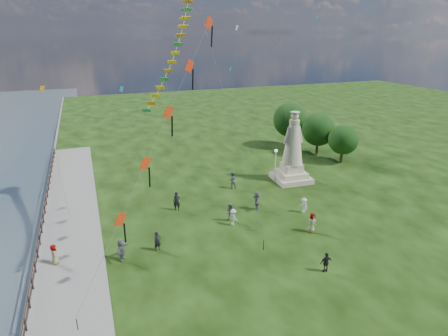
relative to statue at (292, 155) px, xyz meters
name	(u,v)px	position (x,y,z in m)	size (l,w,h in m)	color
waterfront	(54,250)	(-25.49, -6.47, -3.15)	(200.00, 200.00, 1.51)	#354550
statue	(292,155)	(0.00, 0.00, 0.00)	(4.24, 4.24, 8.16)	#C6B095
lamppost	(276,158)	(-2.06, 0.19, -0.20)	(0.37, 0.37, 4.00)	silver
tree_row	(309,127)	(7.82, 8.68, 0.76)	(7.35, 13.45, 6.80)	#382314
person_0	(157,241)	(-17.68, -9.52, -2.25)	(0.61, 0.40, 1.67)	black
person_1	(230,213)	(-10.49, -7.05, -2.18)	(0.88, 0.54, 1.81)	#595960
person_2	(233,217)	(-10.47, -7.74, -2.31)	(1.00, 0.52, 1.55)	silver
person_3	(326,262)	(-6.81, -16.65, -2.29)	(0.93, 0.47, 1.58)	black
person_4	(312,223)	(-4.55, -11.34, -2.18)	(0.89, 0.54, 1.81)	#595960
person_5	(122,250)	(-20.49, -9.90, -2.17)	(1.69, 0.73, 1.82)	#595960
person_6	(177,201)	(-14.50, -3.02, -2.12)	(0.70, 0.46, 1.93)	black
person_7	(232,180)	(-7.37, 0.23, -2.12)	(0.93, 0.58, 1.92)	#595960
person_8	(304,205)	(-3.16, -7.81, -2.32)	(0.99, 0.51, 1.53)	silver
person_10	(54,256)	(-25.25, -8.77, -2.29)	(0.78, 0.48, 1.59)	#595960
person_11	(257,201)	(-7.12, -5.64, -2.13)	(1.77, 0.76, 1.90)	#595960
red_kite_train	(167,120)	(-16.70, -10.88, 7.77)	(11.77, 9.35, 17.59)	black
small_kites	(208,50)	(-7.46, 7.83, 11.40)	(33.36, 16.88, 27.31)	teal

